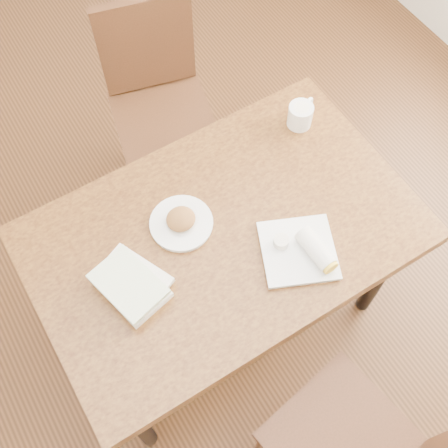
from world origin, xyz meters
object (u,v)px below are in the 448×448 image
plate_scone (181,222)px  coffee_mug (301,114)px  plate_burrito (304,250)px  table (224,242)px  book_stack (131,284)px  chair_far (157,93)px

plate_scone → coffee_mug: bearing=14.0°
plate_scone → plate_burrito: bearing=-46.7°
table → book_stack: bearing=-177.0°
plate_scone → coffee_mug: (0.59, 0.15, 0.03)m
table → chair_far: size_ratio=1.36×
table → chair_far: chair_far is taller
table → chair_far: 0.85m
chair_far → plate_scone: chair_far is taller
chair_far → plate_burrito: bearing=-89.4°
coffee_mug → book_stack: bearing=-162.7°
table → book_stack: (-0.36, -0.02, 0.11)m
coffee_mug → plate_scone: bearing=-166.0°
table → plate_scone: plate_scone is taller
plate_scone → coffee_mug: size_ratio=1.65×
book_stack → plate_scone: bearing=24.9°
table → book_stack: 0.37m
plate_burrito → book_stack: size_ratio=1.15×
chair_far → coffee_mug: 0.70m
plate_scone → plate_burrito: (0.29, -0.30, 0.00)m
chair_far → plate_burrito: size_ratio=3.03×
coffee_mug → plate_burrito: (-0.31, -0.45, -0.02)m
table → plate_burrito: (0.18, -0.21, 0.10)m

